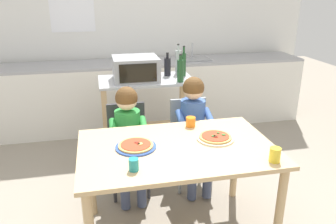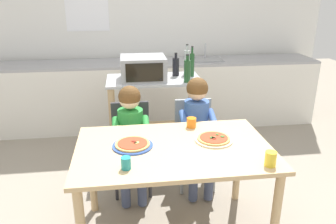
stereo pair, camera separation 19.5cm
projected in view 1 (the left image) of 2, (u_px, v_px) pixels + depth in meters
ground_plane at (153, 167)px, 3.57m from camera, size 10.41×10.41×0.00m
back_wall_tiled at (131, 22)px, 4.58m from camera, size 5.02×0.14×2.70m
kitchen_counter at (138, 94)px, 4.52m from camera, size 4.52×0.60×1.09m
kitchen_island_cart at (147, 107)px, 3.58m from camera, size 0.97×0.53×0.91m
toaster_oven at (136, 69)px, 3.38m from camera, size 0.45×0.40×0.24m
bottle_squat_spirits at (184, 64)px, 3.55m from camera, size 0.05×0.05×0.32m
bottle_tall_green_wine at (178, 62)px, 3.63m from camera, size 0.06×0.06×0.33m
bottle_clear_vinegar at (167, 66)px, 3.57m from camera, size 0.07×0.07×0.25m
bottle_brown_beer at (180, 70)px, 3.32m from camera, size 0.07×0.07×0.28m
dining_table at (177, 159)px, 2.39m from camera, size 1.37×0.88×0.75m
dining_chair_left at (128, 142)px, 3.03m from camera, size 0.36×0.36×0.81m
dining_chair_right at (190, 136)px, 3.16m from camera, size 0.36×0.36×0.81m
child_in_green_shirt at (128, 130)px, 2.86m from camera, size 0.32×0.42×1.00m
child_in_blue_striped_shirt at (194, 121)px, 2.98m from camera, size 0.32×0.42×1.05m
pizza_plate_blue_rimmed at (136, 146)px, 2.33m from camera, size 0.29×0.29×0.03m
pizza_plate_cream at (215, 138)px, 2.46m from camera, size 0.27×0.27×0.03m
drinking_cup_yellow at (275, 155)px, 2.13m from camera, size 0.07×0.07×0.10m
drinking_cup_teal at (134, 165)px, 2.03m from camera, size 0.06×0.06×0.08m
drinking_cup_orange at (191, 122)px, 2.68m from camera, size 0.08×0.08×0.08m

